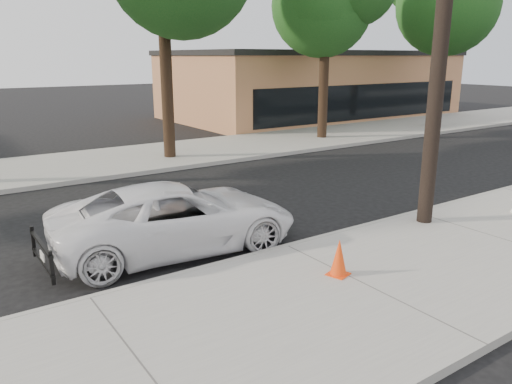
% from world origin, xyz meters
% --- Properties ---
extents(ground, '(120.00, 120.00, 0.00)m').
position_xyz_m(ground, '(0.00, 0.00, 0.00)').
color(ground, black).
rests_on(ground, ground).
extents(near_sidewalk, '(90.00, 4.40, 0.15)m').
position_xyz_m(near_sidewalk, '(0.00, -4.30, 0.07)').
color(near_sidewalk, gray).
rests_on(near_sidewalk, ground).
extents(far_sidewalk, '(90.00, 5.00, 0.15)m').
position_xyz_m(far_sidewalk, '(0.00, 8.50, 0.07)').
color(far_sidewalk, gray).
rests_on(far_sidewalk, ground).
extents(curb_near, '(90.00, 0.12, 0.16)m').
position_xyz_m(curb_near, '(0.00, -2.10, 0.07)').
color(curb_near, '#9E9B93').
rests_on(curb_near, ground).
extents(building_main, '(18.00, 10.00, 4.00)m').
position_xyz_m(building_main, '(16.00, 16.00, 2.00)').
color(building_main, '#C17A50').
rests_on(building_main, ground).
extents(utility_pole, '(1.40, 0.34, 9.00)m').
position_xyz_m(utility_pole, '(3.60, -2.70, 4.70)').
color(utility_pole, black).
rests_on(utility_pole, near_sidewalk).
extents(tree_e, '(4.80, 4.65, 9.25)m').
position_xyz_m(tree_e, '(18.21, 7.74, 6.70)').
color(tree_e, black).
rests_on(tree_e, far_sidewalk).
extents(police_cruiser, '(5.21, 2.83, 1.39)m').
position_xyz_m(police_cruiser, '(-1.77, -0.70, 0.69)').
color(police_cruiser, white).
rests_on(police_cruiser, ground).
extents(traffic_cone, '(0.43, 0.43, 0.66)m').
position_xyz_m(traffic_cone, '(-0.12, -3.75, 0.47)').
color(traffic_cone, '#F9400D').
rests_on(traffic_cone, near_sidewalk).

